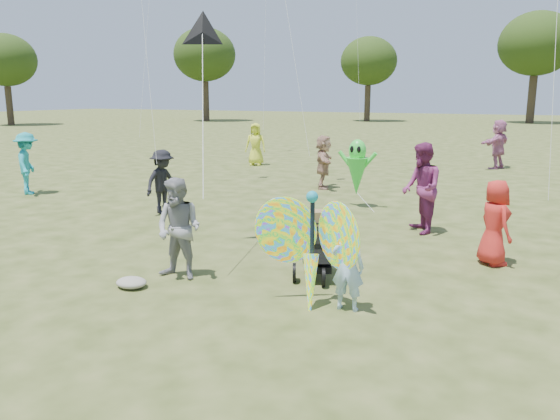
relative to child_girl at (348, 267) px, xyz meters
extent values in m
plane|color=#51592B|center=(-1.16, -0.74, -0.60)|extent=(160.00, 160.00, 0.00)
imported|color=#A1C7E4|center=(0.00, 0.00, 0.00)|extent=(0.45, 0.32, 1.19)
imported|color=gray|center=(-2.78, 0.10, 0.20)|extent=(0.79, 0.62, 1.60)
ellipsoid|color=gray|center=(-3.19, -0.58, -0.52)|extent=(0.48, 0.39, 0.15)
imported|color=red|center=(1.58, 2.99, 0.13)|extent=(0.79, 0.84, 1.45)
imported|color=black|center=(-6.01, 3.89, 0.18)|extent=(0.77, 1.10, 1.55)
imported|color=tan|center=(-3.80, 8.91, 0.22)|extent=(0.97, 1.59, 1.63)
imported|color=#78285B|center=(0.01, 4.65, 0.35)|extent=(1.06, 1.15, 1.89)
imported|color=yellow|center=(-8.35, 13.02, 0.26)|extent=(0.95, 0.74, 1.71)
imported|color=teal|center=(-11.14, 4.32, 0.29)|extent=(1.26, 1.30, 1.78)
imported|color=#BB6A98|center=(0.64, 16.13, 0.35)|extent=(1.21, 1.84, 1.90)
cube|color=black|center=(-0.85, 1.05, -0.05)|extent=(0.77, 0.97, 0.71)
cube|color=black|center=(-0.85, 1.05, -0.38)|extent=(0.66, 0.79, 0.10)
ellipsoid|color=black|center=(-0.85, 1.30, 0.28)|extent=(0.51, 0.45, 0.33)
cylinder|color=black|center=(-1.09, 0.70, -0.45)|extent=(0.17, 0.29, 0.30)
cylinder|color=black|center=(-0.61, 0.70, -0.45)|extent=(0.17, 0.29, 0.30)
cylinder|color=black|center=(-0.85, 1.50, -0.49)|extent=(0.13, 0.22, 0.22)
cylinder|color=black|center=(-0.85, 0.57, 0.38)|extent=(0.41, 0.21, 0.03)
cube|color=olive|center=(-0.85, 1.00, 0.36)|extent=(0.42, 0.39, 0.26)
ellipsoid|color=#E05B23|center=(-0.89, -0.03, 0.41)|extent=(0.98, 0.71, 1.24)
ellipsoid|color=#E05B23|center=(-0.13, -0.03, 0.41)|extent=(0.98, 0.71, 1.24)
cylinder|color=black|center=(-0.51, -0.01, 0.36)|extent=(0.06, 0.06, 1.00)
cone|color=#E05B23|center=(-0.46, -0.18, -0.30)|extent=(0.36, 0.49, 0.93)
sphere|color=teal|center=(-0.51, -0.03, 0.91)|extent=(0.16, 0.16, 0.16)
cone|color=black|center=(-3.41, 1.85, 3.31)|extent=(0.89, 0.62, 0.81)
cylinder|color=silver|center=(-2.90, 1.02, 2.00)|extent=(1.04, 1.67, 2.63)
cone|color=#34DF3D|center=(-2.00, 6.60, 0.20)|extent=(0.56, 0.56, 0.95)
ellipsoid|color=#34DF3D|center=(-2.00, 6.60, 0.85)|extent=(0.44, 0.39, 0.57)
ellipsoid|color=black|center=(-2.09, 6.42, 0.90)|extent=(0.10, 0.05, 0.17)
ellipsoid|color=black|center=(-1.91, 6.42, 0.90)|extent=(0.10, 0.05, 0.17)
cylinder|color=#34DF3D|center=(-2.30, 6.60, 0.60)|extent=(0.43, 0.10, 0.49)
cylinder|color=#34DF3D|center=(-1.70, 6.60, 0.60)|extent=(0.43, 0.10, 0.49)
cylinder|color=silver|center=(-1.70, 6.40, -0.40)|extent=(0.61, 0.41, 0.41)
cylinder|color=#3A2D21|center=(-31.16, 44.26, 1.50)|extent=(0.70, 0.70, 4.20)
ellipsoid|color=#2B4214|center=(-31.16, 44.26, 6.40)|extent=(6.60, 6.60, 5.61)
cylinder|color=#3A2D21|center=(-15.16, 51.26, 1.29)|extent=(0.63, 0.63, 3.78)
ellipsoid|color=#2B4214|center=(-15.16, 51.26, 5.70)|extent=(5.94, 5.94, 5.05)
cylinder|color=#3A2D21|center=(0.84, 54.26, 1.71)|extent=(0.77, 0.77, 4.62)
ellipsoid|color=#2B4214|center=(0.84, 54.26, 7.10)|extent=(7.26, 7.26, 6.17)
cylinder|color=#3A2D21|center=(-43.16, 29.26, 1.19)|extent=(0.59, 0.59, 3.57)
ellipsoid|color=#2B4214|center=(-43.16, 29.26, 5.35)|extent=(5.61, 5.61, 4.77)
camera|label=1|loc=(2.18, -6.62, 2.24)|focal=35.00mm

